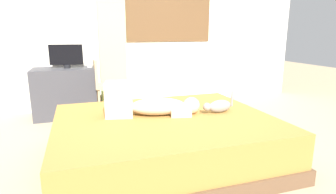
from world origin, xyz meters
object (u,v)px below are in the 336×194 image
chair_by_desk (103,83)px  bed (165,139)px  cup (90,65)px  person_lying (148,104)px  desk (65,92)px  cat (218,106)px  tv_monitor (66,56)px

chair_by_desk → bed: bearing=-76.8°
cup → chair_by_desk: chair_by_desk is taller
person_lying → desk: 2.01m
bed → desk: size_ratio=2.35×
bed → cat: cat is taller
desk → bed: bearing=-63.1°
desk → tv_monitor: tv_monitor is taller
cat → chair_by_desk: (-1.00, 1.82, -0.02)m
tv_monitor → cup: tv_monitor is taller
chair_by_desk → cup: bearing=141.1°
tv_monitor → desk: bearing=180.0°
cat → desk: (-1.56, 1.96, -0.16)m
person_lying → cup: size_ratio=11.75×
bed → chair_by_desk: size_ratio=2.46×
tv_monitor → cup: 0.36m
cat → desk: bearing=128.5°
person_lying → chair_by_desk: chair_by_desk is taller
cat → desk: size_ratio=0.40×
cat → tv_monitor: 2.50m
cup → tv_monitor: bearing=-179.0°
cat → chair_by_desk: 2.08m
tv_monitor → bed: bearing=-64.5°
bed → chair_by_desk: 1.88m
bed → cat: (0.57, -0.02, 0.30)m
tv_monitor → chair_by_desk: bearing=-15.1°
bed → tv_monitor: bearing=115.5°
bed → person_lying: (-0.13, 0.12, 0.35)m
desk → chair_by_desk: chair_by_desk is taller
cat → cup: bearing=120.8°
bed → cup: 2.11m
chair_by_desk → desk: bearing=166.4°
desk → cup: cup is taller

